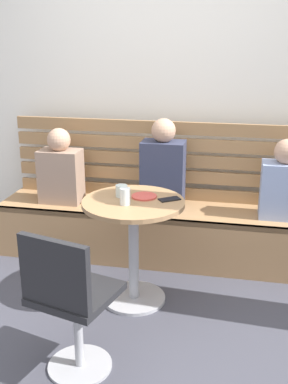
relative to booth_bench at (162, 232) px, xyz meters
name	(u,v)px	position (x,y,z in m)	size (l,w,h in m)	color
ground	(128,344)	(0.00, -1.20, -0.22)	(8.00, 8.00, 0.00)	#42424C
back_wall	(172,76)	(0.00, 0.44, 1.23)	(5.20, 0.10, 2.90)	white
booth_bench	(162,232)	(0.00, 0.00, 0.00)	(2.70, 0.52, 0.44)	#A87C51
booth_backrest	(167,160)	(0.00, 0.24, 0.56)	(2.65, 0.04, 0.66)	#9A7249
cafe_table	(134,232)	(-0.08, -0.70, 0.30)	(0.68, 0.68, 0.74)	#ADADB2
white_chair	(69,300)	(-0.24, -1.51, 0.24)	(0.49, 0.49, 0.85)	#ADADB2
person_adult	(163,169)	(0.00, 0.02, 0.54)	(0.34, 0.22, 0.73)	#333851
person_child_left	(284,184)	(0.93, -0.01, 0.49)	(0.34, 0.22, 0.61)	#8C9EC6
person_child_middle	(61,170)	(-0.85, -0.02, 0.49)	(0.34, 0.22, 0.62)	#9E7F6B
cup_water_clear	(125,196)	(-0.11, -0.78, 0.57)	(0.07, 0.07, 0.11)	white
cup_glass_short	(122,191)	(-0.17, -0.63, 0.56)	(0.08, 0.08, 0.08)	silver
plate_small	(144,196)	(-0.02, -0.61, 0.52)	(0.17, 0.17, 0.01)	#DB4C42
phone_on_table	(169,199)	(0.15, -0.63, 0.52)	(0.07, 0.14, 0.01)	black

